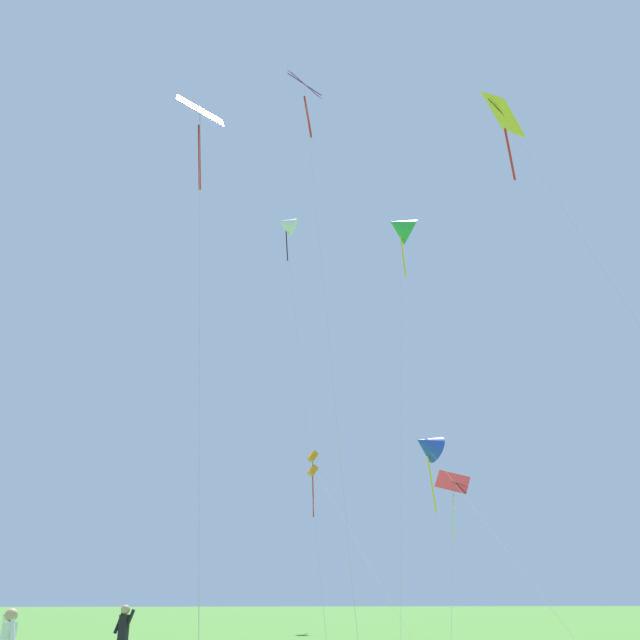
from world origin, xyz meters
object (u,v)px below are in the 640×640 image
(kite_white_distant, at_px, (286,225))
(kite_orange_box, at_px, (313,466))
(kite_yellow_diamond, at_px, (508,129))
(kite_blue_delta, at_px, (427,445))
(kite_green_small, at_px, (401,227))
(person_in_blue_jacket, at_px, (123,634))
(kite_red_high, at_px, (453,493))
(kite_black_large, at_px, (200,129))
(kite_purple_streamer, at_px, (306,100))

(kite_white_distant, bearing_deg, kite_orange_box, 56.82)
(kite_yellow_diamond, distance_m, kite_blue_delta, 14.70)
(kite_green_small, relative_size, person_in_blue_jacket, 16.43)
(kite_white_distant, bearing_deg, kite_yellow_diamond, -69.28)
(person_in_blue_jacket, bearing_deg, kite_red_high, 49.44)
(kite_red_high, bearing_deg, kite_black_large, -129.51)
(kite_yellow_diamond, distance_m, kite_red_high, 18.49)
(kite_blue_delta, distance_m, kite_white_distant, 21.67)
(kite_green_small, bearing_deg, kite_white_distant, 167.38)
(kite_black_large, xyz_separation_m, kite_red_high, (13.50, 16.37, -9.28))
(kite_black_large, height_order, person_in_blue_jacket, kite_black_large)
(kite_blue_delta, bearing_deg, kite_white_distant, 117.42)
(kite_white_distant, bearing_deg, kite_black_large, -102.41)
(kite_blue_delta, xyz_separation_m, kite_orange_box, (-3.32, 15.02, 1.56))
(kite_yellow_diamond, bearing_deg, kite_green_small, 89.16)
(kite_white_distant, xyz_separation_m, kite_red_high, (8.33, -7.12, -19.24))
(kite_blue_delta, distance_m, kite_purple_streamer, 18.74)
(kite_orange_box, distance_m, kite_green_small, 17.32)
(kite_purple_streamer, distance_m, person_in_blue_jacket, 27.84)
(kite_yellow_diamond, height_order, kite_orange_box, kite_yellow_diamond)
(kite_orange_box, xyz_separation_m, kite_red_high, (5.84, -10.93, -3.18))
(kite_blue_delta, xyz_separation_m, kite_red_high, (2.52, 4.08, -1.62))
(kite_white_distant, bearing_deg, kite_blue_delta, -62.58)
(kite_yellow_diamond, xyz_separation_m, kite_green_small, (0.26, 18.08, 5.30))
(kite_purple_streamer, bearing_deg, kite_orange_box, 80.57)
(kite_blue_delta, height_order, kite_red_high, kite_blue_delta)
(kite_yellow_diamond, bearing_deg, person_in_blue_jacket, -163.09)
(kite_purple_streamer, relative_size, kite_green_small, 1.05)
(kite_purple_streamer, relative_size, kite_orange_box, 2.38)
(kite_purple_streamer, height_order, kite_white_distant, kite_purple_streamer)
(kite_black_large, distance_m, kite_orange_box, 29.00)
(kite_red_high, distance_m, kite_green_small, 19.49)
(kite_purple_streamer, bearing_deg, kite_black_large, -115.36)
(kite_orange_box, xyz_separation_m, person_in_blue_jacket, (-8.55, -27.74, -9.11))
(kite_black_large, xyz_separation_m, kite_orange_box, (7.66, 27.30, -6.10))
(kite_yellow_diamond, bearing_deg, kite_orange_box, 101.96)
(kite_black_large, bearing_deg, kite_orange_box, 74.33)
(kite_black_large, height_order, kite_green_small, kite_green_small)
(kite_white_distant, distance_m, kite_red_high, 22.14)
(kite_red_high, bearing_deg, person_in_blue_jacket, -130.56)
(kite_blue_delta, xyz_separation_m, kite_green_small, (1.94, 9.47, 17.10))
(kite_yellow_diamond, distance_m, kite_orange_box, 26.23)
(kite_yellow_diamond, bearing_deg, kite_white_distant, 110.72)
(kite_purple_streamer, bearing_deg, kite_red_high, 35.60)
(kite_red_high, bearing_deg, kite_yellow_diamond, -93.78)
(kite_green_small, bearing_deg, kite_yellow_diamond, -90.84)
(kite_orange_box, bearing_deg, kite_black_large, -105.67)
(kite_purple_streamer, height_order, person_in_blue_jacket, kite_purple_streamer)
(kite_blue_delta, xyz_separation_m, kite_black_large, (-10.98, -12.29, 7.66))
(kite_black_large, bearing_deg, kite_blue_delta, 48.21)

